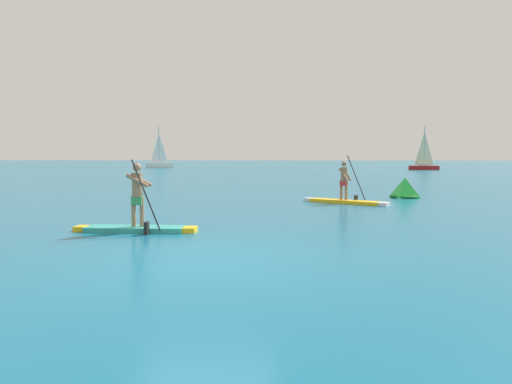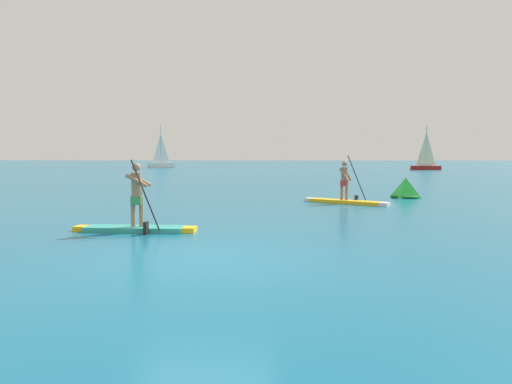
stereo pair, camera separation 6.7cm
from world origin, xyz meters
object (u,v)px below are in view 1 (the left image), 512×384
(sailboat_left_horizon, at_px, (159,162))
(sailboat_right_horizon, at_px, (424,163))
(paddleboarder_far_right, at_px, (345,196))
(paddleboarder_mid_center, at_px, (137,218))
(race_marker_buoy, at_px, (405,189))

(sailboat_left_horizon, xyz_separation_m, sailboat_right_horizon, (40.61, -9.90, 0.02))
(paddleboarder_far_right, xyz_separation_m, sailboat_left_horizon, (-22.61, 57.71, 0.59))
(paddleboarder_mid_center, distance_m, sailboat_left_horizon, 66.96)
(paddleboarder_mid_center, distance_m, sailboat_right_horizon, 60.09)
(paddleboarder_mid_center, bearing_deg, paddleboarder_far_right, 50.36)
(race_marker_buoy, height_order, sailboat_left_horizon, sailboat_left_horizon)
(race_marker_buoy, xyz_separation_m, sailboat_right_horizon, (14.90, 45.05, 0.52))
(sailboat_left_horizon, relative_size, sailboat_right_horizon, 1.14)
(sailboat_right_horizon, bearing_deg, paddleboarder_far_right, 77.32)
(paddleboarder_far_right, height_order, sailboat_left_horizon, sailboat_left_horizon)
(paddleboarder_far_right, height_order, race_marker_buoy, paddleboarder_far_right)
(paddleboarder_mid_center, xyz_separation_m, sailboat_right_horizon, (24.19, 55.01, 0.57))
(sailboat_right_horizon, bearing_deg, paddleboarder_mid_center, 74.21)
(race_marker_buoy, bearing_deg, sailboat_left_horizon, 115.08)
(sailboat_left_horizon, distance_m, sailboat_right_horizon, 41.80)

